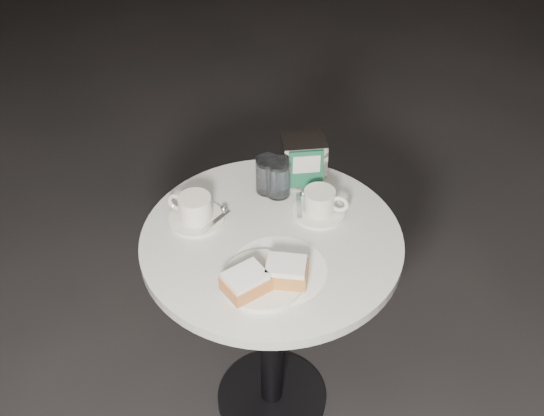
{
  "coord_description": "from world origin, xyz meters",
  "views": [
    {
      "loc": [
        0.08,
        -1.32,
        1.98
      ],
      "look_at": [
        0.0,
        0.02,
        0.83
      ],
      "focal_mm": 45.0,
      "sensor_mm": 36.0,
      "label": 1
    }
  ],
  "objects": [
    {
      "name": "beignet_plate",
      "position": [
        -0.01,
        -0.18,
        0.77
      ],
      "size": [
        0.27,
        0.27,
        0.07
      ],
      "rotation": [
        0.0,
        0.0,
        0.37
      ],
      "color": "silver",
      "rests_on": "cafe_table"
    },
    {
      "name": "water_glass_left",
      "position": [
        -0.02,
        0.2,
        0.8
      ],
      "size": [
        0.07,
        0.07,
        0.11
      ],
      "rotation": [
        0.0,
        0.0,
        -0.12
      ],
      "color": "silver",
      "rests_on": "cafe_table"
    },
    {
      "name": "ground",
      "position": [
        0.0,
        0.0,
        0.0
      ],
      "size": [
        7.0,
        7.0,
        0.0
      ],
      "primitive_type": "plane",
      "color": "black",
      "rests_on": "ground"
    },
    {
      "name": "cafe_table",
      "position": [
        0.0,
        0.0,
        0.55
      ],
      "size": [
        0.7,
        0.7,
        0.74
      ],
      "color": "black",
      "rests_on": "ground"
    },
    {
      "name": "water_glass_right",
      "position": [
        0.01,
        0.18,
        0.8
      ],
      "size": [
        0.08,
        0.08,
        0.11
      ],
      "rotation": [
        0.0,
        0.0,
        0.15
      ],
      "color": "white",
      "rests_on": "cafe_table"
    },
    {
      "name": "coffee_cup_right",
      "position": [
        0.13,
        0.11,
        0.78
      ],
      "size": [
        0.17,
        0.17,
        0.08
      ],
      "rotation": [
        0.0,
        0.0,
        -0.19
      ],
      "color": "white",
      "rests_on": "cafe_table"
    },
    {
      "name": "sugar_spill",
      "position": [
        0.02,
        -0.12,
        0.75
      ],
      "size": [
        0.3,
        0.3,
        0.0
      ],
      "primitive_type": "cylinder",
      "rotation": [
        0.0,
        0.0,
        -0.24
      ],
      "color": "white",
      "rests_on": "cafe_table"
    },
    {
      "name": "napkin_dispenser",
      "position": [
        0.08,
        0.25,
        0.82
      ],
      "size": [
        0.14,
        0.12,
        0.14
      ],
      "rotation": [
        0.0,
        0.0,
        0.18
      ],
      "color": "silver",
      "rests_on": "cafe_table"
    },
    {
      "name": "coffee_cup_left",
      "position": [
        -0.21,
        0.06,
        0.78
      ],
      "size": [
        0.19,
        0.19,
        0.08
      ],
      "rotation": [
        0.0,
        0.0,
        -0.33
      ],
      "color": "silver",
      "rests_on": "cafe_table"
    }
  ]
}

